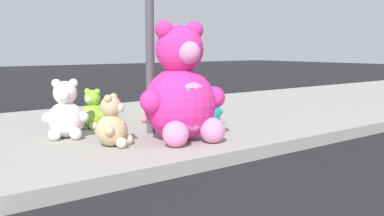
% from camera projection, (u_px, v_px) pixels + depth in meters
% --- Properties ---
extents(sidewalk, '(28.00, 4.40, 0.15)m').
position_uv_depth(sidewalk, '(50.00, 139.00, 5.77)').
color(sidewalk, '#9E9B93').
rests_on(sidewalk, ground_plane).
extents(plush_pink_large, '(1.05, 0.96, 1.38)m').
position_uv_depth(plush_pink_large, '(181.00, 93.00, 5.25)').
color(plush_pink_large, '#F22D93').
rests_on(plush_pink_large, sidewalk).
extents(plush_white, '(0.50, 0.51, 0.71)m').
position_uv_depth(plush_white, '(66.00, 114.00, 5.42)').
color(plush_white, white).
rests_on(plush_white, sidewalk).
extents(plush_red, '(0.35, 0.36, 0.50)m').
position_uv_depth(plush_red, '(154.00, 108.00, 6.55)').
color(plush_red, red).
rests_on(plush_red, sidewalk).
extents(plush_teal, '(0.38, 0.39, 0.54)m').
position_uv_depth(plush_teal, '(208.00, 110.00, 6.26)').
color(plush_teal, teal).
rests_on(plush_teal, sidewalk).
extents(plush_tan, '(0.41, 0.41, 0.58)m').
position_uv_depth(plush_tan, '(113.00, 125.00, 4.96)').
color(plush_tan, tan).
rests_on(plush_tan, sidewalk).
extents(plush_lime, '(0.38, 0.37, 0.53)m').
position_uv_depth(plush_lime, '(92.00, 112.00, 6.07)').
color(plush_lime, '#8CD133').
rests_on(plush_lime, sidewalk).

